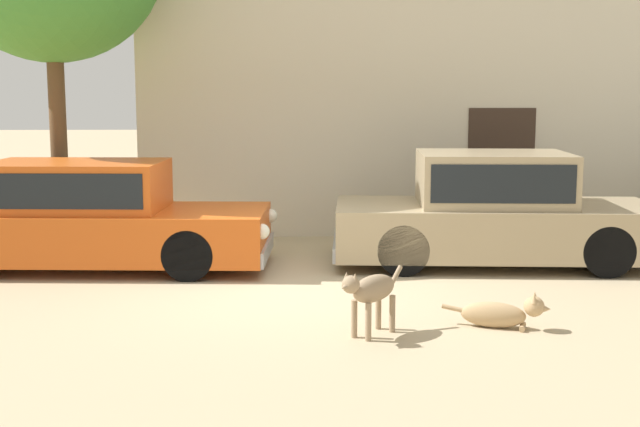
{
  "coord_description": "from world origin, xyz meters",
  "views": [
    {
      "loc": [
        -0.04,
        -10.05,
        2.42
      ],
      "look_at": [
        0.33,
        0.2,
        0.9
      ],
      "focal_mm": 47.58,
      "sensor_mm": 36.0,
      "label": 1
    }
  ],
  "objects_px": {
    "parked_sedan_nearest": "(88,215)",
    "stray_dog_spotted": "(371,291)",
    "parked_sedan_second": "(495,210)",
    "stray_dog_tan": "(503,313)"
  },
  "relations": [
    {
      "from": "parked_sedan_second",
      "to": "stray_dog_tan",
      "type": "bearing_deg",
      "value": -97.66
    },
    {
      "from": "stray_dog_tan",
      "to": "parked_sedan_second",
      "type": "bearing_deg",
      "value": 96.58
    },
    {
      "from": "parked_sedan_nearest",
      "to": "stray_dog_spotted",
      "type": "xyz_separation_m",
      "value": [
        3.51,
        -3.33,
        -0.27
      ]
    },
    {
      "from": "stray_dog_spotted",
      "to": "stray_dog_tan",
      "type": "distance_m",
      "value": 1.42
    },
    {
      "from": "parked_sedan_second",
      "to": "stray_dog_tan",
      "type": "height_order",
      "value": "parked_sedan_second"
    },
    {
      "from": "parked_sedan_nearest",
      "to": "parked_sedan_second",
      "type": "bearing_deg",
      "value": 3.94
    },
    {
      "from": "parked_sedan_nearest",
      "to": "parked_sedan_second",
      "type": "relative_size",
      "value": 1.05
    },
    {
      "from": "parked_sedan_second",
      "to": "stray_dog_tan",
      "type": "xyz_separation_m",
      "value": [
        -0.67,
        -3.17,
        -0.6
      ]
    },
    {
      "from": "parked_sedan_second",
      "to": "stray_dog_tan",
      "type": "distance_m",
      "value": 3.3
    },
    {
      "from": "parked_sedan_second",
      "to": "stray_dog_spotted",
      "type": "height_order",
      "value": "parked_sedan_second"
    }
  ]
}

